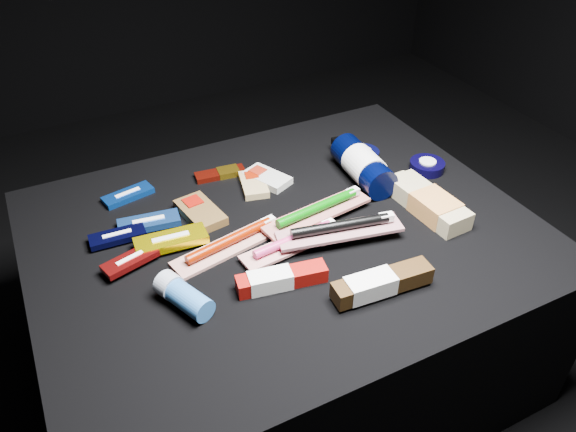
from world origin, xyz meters
name	(u,v)px	position (x,y,z in m)	size (l,w,h in m)	color
ground	(284,357)	(0.00, 0.00, 0.00)	(3.00, 3.00, 0.00)	black
cloth_table	(284,299)	(0.00, 0.00, 0.20)	(0.98, 0.78, 0.40)	black
luna_bar_0	(128,195)	(-0.25, 0.25, 0.41)	(0.11, 0.06, 0.01)	#0D43AE
luna_bar_1	(149,222)	(-0.24, 0.13, 0.41)	(0.13, 0.06, 0.02)	blue
luna_bar_2	(118,236)	(-0.31, 0.11, 0.41)	(0.11, 0.05, 0.01)	black
luna_bar_3	(171,240)	(-0.22, 0.05, 0.42)	(0.14, 0.06, 0.02)	#CBB700
luna_bar_4	(130,260)	(-0.30, 0.02, 0.42)	(0.11, 0.07, 0.01)	maroon
clif_bar_0	(199,211)	(-0.14, 0.12, 0.41)	(0.08, 0.13, 0.02)	brown
clif_bar_1	(266,177)	(0.04, 0.18, 0.41)	(0.10, 0.12, 0.02)	#B7B6AF
clif_bar_2	(253,183)	(0.01, 0.17, 0.41)	(0.08, 0.11, 0.02)	tan
power_bar	(223,173)	(-0.04, 0.24, 0.41)	(0.12, 0.05, 0.01)	maroon
lotion_bottle	(363,166)	(0.24, 0.08, 0.44)	(0.09, 0.23, 0.07)	black
cream_tin_upper	(363,154)	(0.29, 0.16, 0.41)	(0.07, 0.07, 0.02)	black
cream_tin_lower	(427,166)	(0.40, 0.05, 0.41)	(0.08, 0.08, 0.02)	black
bodywash_bottle	(429,203)	(0.30, -0.08, 0.42)	(0.08, 0.21, 0.04)	tan
deodorant_stick	(183,296)	(-0.25, -0.11, 0.42)	(0.08, 0.12, 0.05)	#2A61A4
toothbrush_pack_0	(232,242)	(-0.11, 0.00, 0.41)	(0.25, 0.10, 0.03)	beige
toothbrush_pack_1	(294,241)	(-0.01, -0.06, 0.42)	(0.22, 0.07, 0.02)	silver
toothbrush_pack_2	(318,210)	(0.08, 0.00, 0.42)	(0.25, 0.09, 0.03)	#A8A19E
toothbrush_pack_3	(342,228)	(0.08, -0.09, 0.43)	(0.25, 0.11, 0.03)	#ADA5A2
toothpaste_carton_red	(278,279)	(-0.08, -0.14, 0.41)	(0.17, 0.06, 0.03)	maroon
toothpaste_carton_green	(378,284)	(0.06, -0.24, 0.42)	(0.19, 0.05, 0.04)	#311E0B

